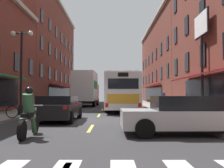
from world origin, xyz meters
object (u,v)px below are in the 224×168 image
sedan_mid (183,115)px  bicycle_near (2,111)px  billboard_sign (201,37)px  street_lamp_twin (21,68)px  transit_bus (120,92)px  motorcycle_rider (28,116)px  box_truck (86,89)px  sedan_near (58,108)px  pedestrian_mid (163,99)px

sedan_mid → bicycle_near: size_ratio=2.53×
billboard_sign → street_lamp_twin: billboard_sign is taller
transit_bus → motorcycle_rider: (-3.56, -14.62, -0.92)m
box_truck → billboard_sign: bearing=-54.9°
transit_bus → sedan_near: bearing=-111.1°
transit_bus → street_lamp_twin: 9.80m
billboard_sign → pedestrian_mid: (-0.88, 8.63, -4.39)m
street_lamp_twin → sedan_mid: bearing=-39.7°
billboard_sign → bicycle_near: size_ratio=4.05×
pedestrian_mid → street_lamp_twin: bearing=55.4°
transit_bus → pedestrian_mid: 5.35m
sedan_near → bicycle_near: bearing=179.2°
transit_bus → street_lamp_twin: size_ratio=2.32×
sedan_mid → street_lamp_twin: (-8.23, 6.82, 2.38)m
billboard_sign → street_lamp_twin: bearing=-173.2°
sedan_near → street_lamp_twin: (-2.86, 2.30, 2.38)m
sedan_near → motorcycle_rider: motorcycle_rider is taller
pedestrian_mid → billboard_sign: bearing=108.8°
box_truck → sedan_near: bearing=-89.2°
motorcycle_rider → pedestrian_mid: 19.25m
box_truck → bicycle_near: bearing=-99.4°
street_lamp_twin → billboard_sign: bearing=6.8°
sedan_near → sedan_mid: bearing=-40.1°
transit_bus → motorcycle_rider: transit_bus is taller
billboard_sign → motorcycle_rider: billboard_sign is taller
sedan_mid → bicycle_near: sedan_mid is taller
billboard_sign → bicycle_near: 13.49m
sedan_near → motorcycle_rider: size_ratio=2.15×
sedan_near → pedestrian_mid: 14.79m
billboard_sign → transit_bus: (-5.34, 5.75, -3.73)m
motorcycle_rider → bicycle_near: motorcycle_rider is taller
sedan_near → pedestrian_mid: pedestrian_mid is taller
bicycle_near → street_lamp_twin: (0.17, 2.26, 2.57)m
billboard_sign → box_truck: bearing=125.1°
box_truck → street_lamp_twin: bearing=-100.2°
transit_bus → box_truck: box_truck is taller
box_truck → transit_bus: bearing=-62.1°
billboard_sign → pedestrian_mid: bearing=95.8°
motorcycle_rider → street_lamp_twin: (-2.97, 7.45, 2.36)m
sedan_near → bicycle_near: (-3.03, 0.04, -0.19)m
billboard_sign → bicycle_near: billboard_sign is taller
bicycle_near → pedestrian_mid: (11.16, 12.31, 0.46)m
transit_bus → pedestrian_mid: bearing=32.8°
billboard_sign → street_lamp_twin: (-11.87, -1.42, -2.29)m
transit_bus → billboard_sign: bearing=-47.1°
billboard_sign → transit_bus: size_ratio=0.57×
billboard_sign → sedan_mid: bearing=-113.8°
bicycle_near → pedestrian_mid: size_ratio=1.06×
box_truck → sedan_mid: size_ratio=1.80×
sedan_mid → motorcycle_rider: (-5.26, -0.63, 0.02)m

